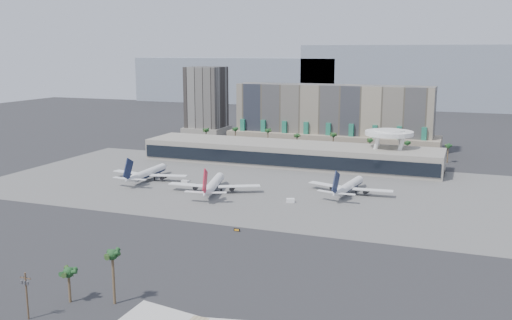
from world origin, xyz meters
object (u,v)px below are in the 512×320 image
(airliner_left, at_px, (148,173))
(service_vehicle_b, at_px, (290,201))
(utility_pole, at_px, (26,292))
(taxiway_sign, at_px, (237,230))
(airliner_right, at_px, (349,186))
(service_vehicle_a, at_px, (185,182))
(airliner_centre, at_px, (213,184))

(airliner_left, xyz_separation_m, service_vehicle_b, (79.95, -15.57, -2.82))
(utility_pole, bearing_deg, taxiway_sign, 75.37)
(airliner_right, xyz_separation_m, service_vehicle_a, (-78.57, -8.99, -2.61))
(airliner_right, distance_m, service_vehicle_a, 79.12)
(service_vehicle_a, relative_size, service_vehicle_b, 1.18)
(airliner_left, height_order, service_vehicle_a, airliner_left)
(airliner_centre, relative_size, service_vehicle_a, 10.82)
(utility_pole, height_order, airliner_centre, airliner_centre)
(utility_pole, bearing_deg, airliner_left, 110.27)
(utility_pole, height_order, taxiway_sign, utility_pole)
(utility_pole, relative_size, airliner_left, 0.28)
(service_vehicle_a, bearing_deg, utility_pole, -65.09)
(airliner_left, height_order, service_vehicle_b, airliner_left)
(airliner_right, relative_size, taxiway_sign, 17.92)
(airliner_left, relative_size, service_vehicle_b, 12.42)
(airliner_centre, bearing_deg, airliner_right, 4.31)
(airliner_left, relative_size, airliner_right, 1.03)
(airliner_centre, bearing_deg, service_vehicle_b, -19.98)
(airliner_right, bearing_deg, airliner_left, -168.11)
(airliner_left, bearing_deg, airliner_centre, -16.82)
(service_vehicle_b, bearing_deg, taxiway_sign, -120.13)
(airliner_centre, distance_m, service_vehicle_a, 22.58)
(utility_pole, distance_m, airliner_right, 157.07)
(utility_pole, xyz_separation_m, airliner_left, (-52.32, 141.69, -3.44))
(service_vehicle_a, bearing_deg, service_vehicle_b, -1.23)
(airliner_left, relative_size, airliner_centre, 0.97)
(utility_pole, distance_m, airliner_centre, 130.65)
(airliner_centre, height_order, service_vehicle_a, airliner_centre)
(airliner_left, distance_m, airliner_centre, 43.29)
(airliner_right, relative_size, service_vehicle_a, 10.21)
(airliner_centre, relative_size, airliner_right, 1.06)
(airliner_centre, height_order, service_vehicle_b, airliner_centre)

